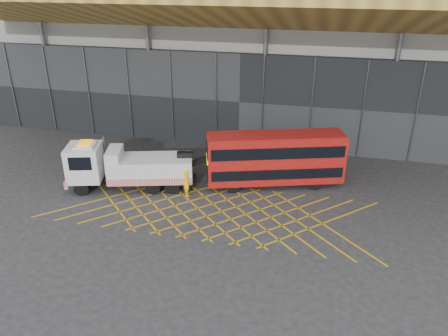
# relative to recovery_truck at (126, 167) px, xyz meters

# --- Properties ---
(ground_plane) EXTENTS (120.00, 120.00, 0.00)m
(ground_plane) POSITION_rel_recovery_truck_xyz_m (4.12, -1.69, -1.66)
(ground_plane) COLOR #252628
(road_markings) EXTENTS (21.56, 7.16, 0.01)m
(road_markings) POSITION_rel_recovery_truck_xyz_m (6.52, -1.69, -1.65)
(road_markings) COLOR #CB9113
(road_markings) RESTS_ON ground_plane
(construction_building) EXTENTS (55.00, 23.97, 18.00)m
(construction_building) POSITION_rel_recovery_truck_xyz_m (6.04, 16.70, 7.32)
(construction_building) COLOR gray
(construction_building) RESTS_ON ground_plane
(recovery_truck) EXTENTS (10.25, 4.69, 3.58)m
(recovery_truck) POSITION_rel_recovery_truck_xyz_m (0.00, 0.00, 0.00)
(recovery_truck) COLOR black
(recovery_truck) RESTS_ON ground_plane
(bus_towed) EXTENTS (9.81, 5.08, 3.91)m
(bus_towed) POSITION_rel_recovery_truck_xyz_m (10.10, 2.85, 0.52)
(bus_towed) COLOR #9E0F0C
(bus_towed) RESTS_ON ground_plane
(worker) EXTENTS (0.71, 0.83, 1.92)m
(worker) POSITION_rel_recovery_truck_xyz_m (4.47, -0.10, -0.69)
(worker) COLOR yellow
(worker) RESTS_ON ground_plane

